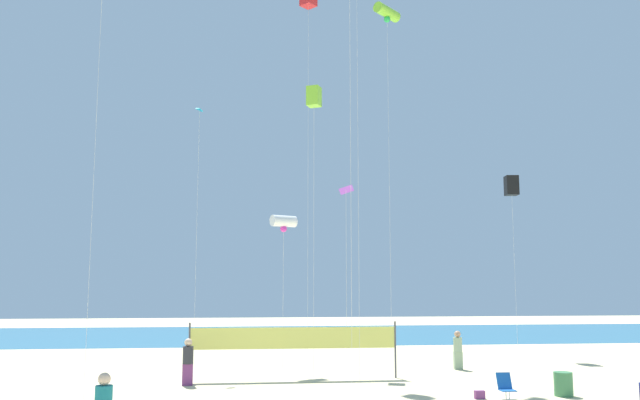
# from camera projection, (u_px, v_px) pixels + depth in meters

# --- Properties ---
(ocean_band) EXTENTS (120.00, 20.00, 0.01)m
(ocean_band) POSITION_uv_depth(u_px,v_px,m) (280.00, 334.00, 51.20)
(ocean_band) COLOR teal
(ocean_band) RESTS_ON ground
(beachgoer_sage_shirt) EXTENTS (0.41, 0.41, 1.80)m
(beachgoer_sage_shirt) POSITION_uv_depth(u_px,v_px,m) (458.00, 349.00, 30.55)
(beachgoer_sage_shirt) COLOR #99B28C
(beachgoer_sage_shirt) RESTS_ON ground
(beachgoer_charcoal_shirt) EXTENTS (0.42, 0.42, 1.84)m
(beachgoer_charcoal_shirt) POSITION_uv_depth(u_px,v_px,m) (188.00, 360.00, 25.79)
(beachgoer_charcoal_shirt) COLOR #7A3872
(beachgoer_charcoal_shirt) RESTS_ON ground
(folding_beach_chair) EXTENTS (0.52, 0.65, 0.89)m
(folding_beach_chair) POSITION_uv_depth(u_px,v_px,m) (506.00, 385.00, 22.72)
(folding_beach_chair) COLOR #1959B2
(folding_beach_chair) RESTS_ON ground
(trash_barrel) EXTENTS (0.66, 0.66, 0.85)m
(trash_barrel) POSITION_uv_depth(u_px,v_px,m) (563.00, 384.00, 23.28)
(trash_barrel) COLOR #3F7F4C
(trash_barrel) RESTS_ON ground
(volleyball_net) EXTENTS (8.87, 0.14, 2.40)m
(volleyball_net) POSITION_uv_depth(u_px,v_px,m) (294.00, 340.00, 27.44)
(volleyball_net) COLOR #4C4C51
(volleyball_net) RESTS_ON ground
(beach_handbag) EXTENTS (0.36, 0.18, 0.29)m
(beach_handbag) POSITION_uv_depth(u_px,v_px,m) (480.00, 395.00, 22.68)
(beach_handbag) COLOR #7A3872
(beach_handbag) RESTS_ON ground
(kite_lime_box) EXTENTS (0.76, 0.76, 12.95)m
(kite_lime_box) POSITION_uv_depth(u_px,v_px,m) (314.00, 97.00, 29.35)
(kite_lime_box) COLOR silver
(kite_lime_box) RESTS_ON ground
(kite_white_tube) EXTENTS (1.37, 1.06, 7.32)m
(kite_white_tube) POSITION_uv_depth(u_px,v_px,m) (284.00, 222.00, 31.30)
(kite_white_tube) COLOR silver
(kite_white_tube) RESTS_ON ground
(kite_black_box) EXTENTS (0.80, 0.80, 10.37)m
(kite_black_box) POSITION_uv_depth(u_px,v_px,m) (511.00, 186.00, 38.14)
(kite_black_box) COLOR silver
(kite_black_box) RESTS_ON ground
(kite_violet_diamond) EXTENTS (0.92, 0.92, 8.83)m
(kite_violet_diamond) POSITION_uv_depth(u_px,v_px,m) (345.00, 190.00, 31.26)
(kite_violet_diamond) COLOR silver
(kite_violet_diamond) RESTS_ON ground
(kite_lime_tube) EXTENTS (1.62, 1.59, 18.24)m
(kite_lime_tube) POSITION_uv_depth(u_px,v_px,m) (387.00, 13.00, 33.29)
(kite_lime_tube) COLOR silver
(kite_lime_tube) RESTS_ON ground
(kite_cyan_diamond) EXTENTS (0.53, 0.53, 13.05)m
(kite_cyan_diamond) POSITION_uv_depth(u_px,v_px,m) (200.00, 123.00, 32.89)
(kite_cyan_diamond) COLOR silver
(kite_cyan_diamond) RESTS_ON ground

